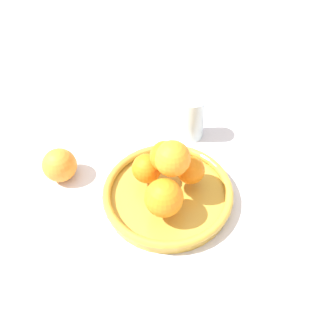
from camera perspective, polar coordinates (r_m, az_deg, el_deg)
The scene contains 5 objects.
ground_plane at distance 0.79m, azimuth 0.00°, elevation -5.22°, with size 4.00×4.00×0.00m, color silver.
fruit_bowl at distance 0.78m, azimuth 0.00°, elevation -4.36°, with size 0.31×0.31×0.04m.
orange_pile at distance 0.71m, azimuth -0.16°, elevation -0.86°, with size 0.16×0.18×0.14m.
stray_orange at distance 0.85m, azimuth -18.34°, elevation 0.48°, with size 0.08×0.08×0.08m, color orange.
drinking_glass at distance 0.91m, azimuth 4.27°, elevation 8.62°, with size 0.06×0.06×0.12m, color silver.
Camera 1 is at (0.29, -0.38, 0.63)m, focal length 35.00 mm.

